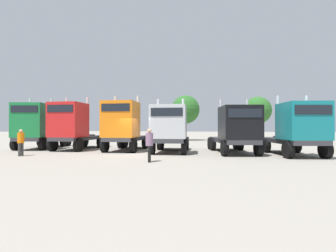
% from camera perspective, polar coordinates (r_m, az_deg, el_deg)
% --- Properties ---
extents(ground, '(200.00, 200.00, 0.00)m').
position_cam_1_polar(ground, '(17.43, -7.03, -6.45)').
color(ground, gray).
extents(semi_truck_green, '(4.21, 6.81, 4.43)m').
position_cam_1_polar(semi_truck_green, '(23.73, -28.34, -0.03)').
color(semi_truck_green, '#333338').
rests_on(semi_truck_green, ground).
extents(semi_truck_red, '(3.19, 6.46, 4.40)m').
position_cam_1_polar(semi_truck_red, '(21.43, -21.24, -0.09)').
color(semi_truck_red, '#333338').
rests_on(semi_truck_red, ground).
extents(semi_truck_orange, '(3.25, 6.18, 4.40)m').
position_cam_1_polar(semi_truck_orange, '(19.36, -10.33, 0.01)').
color(semi_truck_orange, '#333338').
rests_on(semi_truck_orange, ground).
extents(semi_truck_silver, '(3.41, 6.18, 3.99)m').
position_cam_1_polar(semi_truck_silver, '(17.75, 0.39, -0.62)').
color(semi_truck_silver, '#333338').
rests_on(semi_truck_silver, ground).
extents(semi_truck_black, '(4.14, 6.70, 3.87)m').
position_cam_1_polar(semi_truck_black, '(17.60, 15.62, -0.85)').
color(semi_truck_black, '#333338').
rests_on(semi_truck_black, ground).
extents(semi_truck_teal, '(3.88, 6.21, 3.98)m').
position_cam_1_polar(semi_truck_teal, '(17.70, 27.94, -0.56)').
color(semi_truck_teal, '#333338').
rests_on(semi_truck_teal, ground).
extents(visitor_in_hivis, '(0.48, 0.48, 1.74)m').
position_cam_1_polar(visitor_in_hivis, '(18.53, -31.13, -2.91)').
color(visitor_in_hivis, '#3A3A3A').
rests_on(visitor_in_hivis, ground).
extents(visitor_with_camera, '(0.51, 0.51, 1.79)m').
position_cam_1_polar(visitor_with_camera, '(13.10, -4.37, -3.87)').
color(visitor_with_camera, black).
rests_on(visitor_with_camera, ground).
extents(oak_far_left, '(3.65, 3.65, 5.51)m').
position_cam_1_polar(oak_far_left, '(37.83, -11.15, 2.38)').
color(oak_far_left, '#4C3823').
rests_on(oak_far_left, ground).
extents(oak_far_centre, '(4.08, 4.08, 6.52)m').
position_cam_1_polar(oak_far_centre, '(35.50, 4.11, 3.84)').
color(oak_far_centre, '#4C3823').
rests_on(oak_far_centre, ground).
extents(oak_far_right, '(3.92, 3.92, 6.32)m').
position_cam_1_polar(oak_far_right, '(37.49, 20.17, 3.45)').
color(oak_far_right, '#4C3823').
rests_on(oak_far_right, ground).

